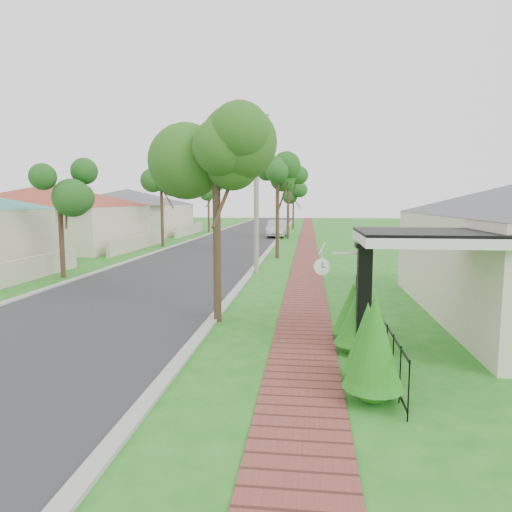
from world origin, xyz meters
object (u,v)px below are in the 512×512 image
at_px(parked_car_red, 277,229).
at_px(utility_pole, 256,190).
at_px(station_clock, 324,266).
at_px(parked_car_white, 277,229).
at_px(near_tree, 216,152).
at_px(porch_post, 364,306).

distance_m(parked_car_red, utility_pole, 22.74).
bearing_deg(parked_car_red, station_clock, -87.99).
relative_size(parked_car_white, station_clock, 4.56).
bearing_deg(utility_pole, station_clock, -75.60).
relative_size(parked_car_white, utility_pole, 0.62).
distance_m(near_tree, station_clock, 4.54).
xyz_separation_m(porch_post, parked_car_white, (-4.15, 32.86, -0.34)).
relative_size(porch_post, parked_car_white, 0.53).
height_order(parked_car_red, utility_pole, utility_pole).
distance_m(parked_car_white, station_clock, 32.65).
xyz_separation_m(parked_car_red, parked_car_white, (0.02, -0.93, 0.11)).
relative_size(near_tree, utility_pole, 0.77).
bearing_deg(station_clock, near_tree, 144.07).
xyz_separation_m(parked_car_white, near_tree, (0.40, -30.36, 3.95)).
height_order(parked_car_white, near_tree, near_tree).
bearing_deg(porch_post, parked_car_red, 97.04).
distance_m(near_tree, utility_pole, 8.83).
bearing_deg(near_tree, utility_pole, 89.35).
height_order(parked_car_white, utility_pole, utility_pole).
xyz_separation_m(porch_post, station_clock, (-0.85, 0.40, 0.83)).
bearing_deg(utility_pole, parked_car_white, 91.33).
relative_size(near_tree, station_clock, 5.70).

